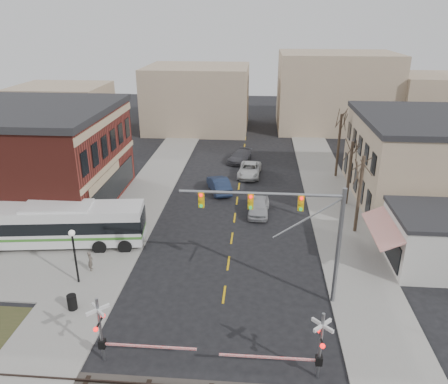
# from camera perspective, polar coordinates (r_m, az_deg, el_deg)

# --- Properties ---
(ground) EXTENTS (160.00, 160.00, 0.00)m
(ground) POSITION_cam_1_polar(r_m,az_deg,el_deg) (28.46, -0.33, -15.59)
(ground) COLOR black
(ground) RESTS_ON ground
(sidewalk_west) EXTENTS (5.00, 60.00, 0.12)m
(sidewalk_west) POSITION_cam_1_polar(r_m,az_deg,el_deg) (47.26, -9.74, 0.25)
(sidewalk_west) COLOR gray
(sidewalk_west) RESTS_ON ground
(sidewalk_east) EXTENTS (5.00, 60.00, 0.12)m
(sidewalk_east) POSITION_cam_1_polar(r_m,az_deg,el_deg) (46.45, 13.63, -0.46)
(sidewalk_east) COLOR gray
(sidewalk_east) RESTS_ON ground
(awning_shop) EXTENTS (9.74, 6.20, 4.30)m
(awning_shop) POSITION_cam_1_polar(r_m,az_deg,el_deg) (35.97, 27.14, -5.59)
(awning_shop) COLOR beige
(awning_shop) RESTS_ON ground
(tree_east_a) EXTENTS (0.28, 0.28, 6.75)m
(tree_east_a) POSITION_cam_1_polar(r_m,az_deg,el_deg) (38.09, 17.24, -0.34)
(tree_east_a) COLOR #382B21
(tree_east_a) RESTS_ON sidewalk_east
(tree_east_b) EXTENTS (0.28, 0.28, 6.30)m
(tree_east_b) POSITION_cam_1_polar(r_m,az_deg,el_deg) (43.72, 16.05, 2.37)
(tree_east_b) COLOR #382B21
(tree_east_b) RESTS_ON sidewalk_east
(tree_east_c) EXTENTS (0.28, 0.28, 7.20)m
(tree_east_c) POSITION_cam_1_polar(r_m,az_deg,el_deg) (51.12, 14.73, 5.86)
(tree_east_c) COLOR #382B21
(tree_east_c) RESTS_ON sidewalk_east
(transit_bus) EXTENTS (13.51, 4.54, 3.41)m
(transit_bus) POSITION_cam_1_polar(r_m,az_deg,el_deg) (37.27, -20.65, -3.96)
(transit_bus) COLOR silver
(transit_bus) RESTS_ON ground
(traffic_signal_mast) EXTENTS (9.99, 0.30, 8.00)m
(traffic_signal_mast) POSITION_cam_1_polar(r_m,az_deg,el_deg) (26.98, 9.30, -3.81)
(traffic_signal_mast) COLOR gray
(traffic_signal_mast) RESTS_ON ground
(rr_crossing_west) EXTENTS (5.60, 1.36, 4.00)m
(rr_crossing_west) POSITION_cam_1_polar(r_m,az_deg,el_deg) (24.87, -14.87, -17.15)
(rr_crossing_west) COLOR gray
(rr_crossing_west) RESTS_ON ground
(rr_crossing_east) EXTENTS (5.60, 1.36, 4.00)m
(rr_crossing_east) POSITION_cam_1_polar(r_m,az_deg,el_deg) (23.66, 11.38, -19.15)
(rr_crossing_east) COLOR gray
(rr_crossing_east) RESTS_ON ground
(street_lamp) EXTENTS (0.44, 0.44, 4.04)m
(street_lamp) POSITION_cam_1_polar(r_m,az_deg,el_deg) (31.28, -19.07, -6.57)
(street_lamp) COLOR black
(street_lamp) RESTS_ON sidewalk_west
(trash_bin) EXTENTS (0.60, 0.60, 1.00)m
(trash_bin) POSITION_cam_1_polar(r_m,az_deg,el_deg) (29.92, -19.23, -13.43)
(trash_bin) COLOR black
(trash_bin) RESTS_ON sidewalk_west
(car_a) EXTENTS (2.10, 4.70, 1.57)m
(car_a) POSITION_cam_1_polar(r_m,az_deg,el_deg) (41.04, 4.57, -1.84)
(car_a) COLOR #A2A2A7
(car_a) RESTS_ON ground
(car_b) EXTENTS (3.22, 5.28, 1.64)m
(car_b) POSITION_cam_1_polar(r_m,az_deg,el_deg) (46.01, -0.66, 0.99)
(car_b) COLOR #17223B
(car_b) RESTS_ON ground
(car_c) EXTENTS (2.84, 5.47, 1.47)m
(car_c) POSITION_cam_1_polar(r_m,az_deg,el_deg) (50.75, 3.35, 2.91)
(car_c) COLOR #BCBCBC
(car_c) RESTS_ON ground
(car_d) EXTENTS (3.43, 5.08, 1.37)m
(car_d) POSITION_cam_1_polar(r_m,az_deg,el_deg) (55.74, 2.02, 4.65)
(car_d) COLOR #3F3F44
(car_d) RESTS_ON ground
(pedestrian_near) EXTENTS (0.48, 0.63, 1.52)m
(pedestrian_near) POSITION_cam_1_polar(r_m,az_deg,el_deg) (33.41, -17.05, -8.60)
(pedestrian_near) COLOR #5B5248
(pedestrian_near) RESTS_ON sidewalk_west
(pedestrian_far) EXTENTS (0.95, 0.94, 1.54)m
(pedestrian_far) POSITION_cam_1_polar(r_m,az_deg,el_deg) (36.44, -14.58, -5.61)
(pedestrian_far) COLOR #394464
(pedestrian_far) RESTS_ON sidewalk_west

